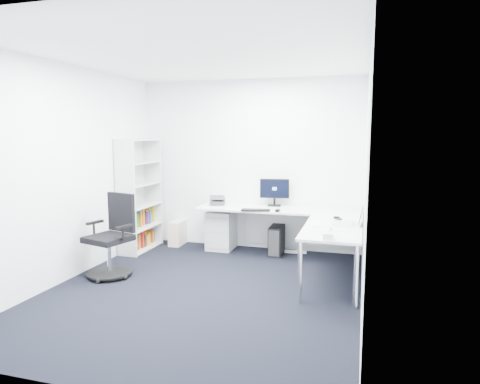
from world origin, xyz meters
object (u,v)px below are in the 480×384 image
(task_chair, at_px, (108,236))
(monitor, at_px, (274,192))
(laptop, at_px, (344,214))
(l_desk, at_px, (273,237))
(bookshelf, at_px, (140,195))

(task_chair, relative_size, monitor, 2.34)
(monitor, bearing_deg, task_chair, -142.87)
(task_chair, distance_m, laptop, 3.01)
(l_desk, xyz_separation_m, monitor, (-0.10, 0.55, 0.58))
(task_chair, bearing_deg, l_desk, 48.45)
(l_desk, distance_m, laptop, 1.24)
(l_desk, distance_m, monitor, 0.81)
(monitor, relative_size, laptop, 1.27)
(bookshelf, xyz_separation_m, monitor, (2.08, 0.50, 0.06))
(bookshelf, bearing_deg, monitor, 13.59)
(monitor, bearing_deg, bookshelf, -174.31)
(task_chair, distance_m, monitor, 2.59)
(l_desk, distance_m, bookshelf, 2.24)
(monitor, bearing_deg, l_desk, -87.64)
(bookshelf, height_order, task_chair, bookshelf)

